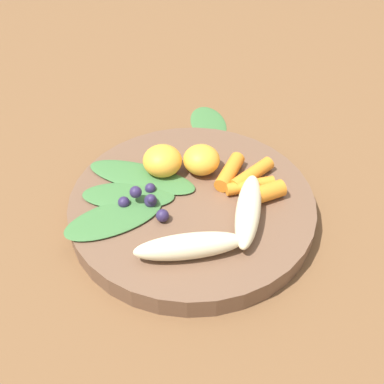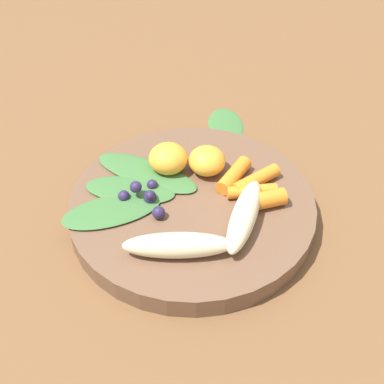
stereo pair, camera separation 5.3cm
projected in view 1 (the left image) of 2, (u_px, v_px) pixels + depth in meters
ground_plane at (192, 214)px, 0.56m from camera, size 2.40×2.40×0.00m
bowl at (192, 206)px, 0.55m from camera, size 0.28×0.28×0.03m
banana_peeled_left at (248, 210)px, 0.51m from camera, size 0.04×0.11×0.03m
banana_peeled_right at (191, 246)px, 0.47m from camera, size 0.11×0.05×0.03m
orange_segment_near at (162, 161)px, 0.56m from camera, size 0.05×0.05×0.03m
orange_segment_far at (201, 160)px, 0.57m from camera, size 0.04×0.04×0.03m
carrot_front at (263, 191)px, 0.54m from camera, size 0.05×0.04×0.02m
carrot_mid_left at (250, 186)px, 0.55m from camera, size 0.06×0.03×0.01m
carrot_mid_right at (252, 174)px, 0.56m from camera, size 0.06×0.06×0.02m
carrot_rear at (230, 172)px, 0.56m from camera, size 0.04×0.06×0.02m
blueberry_pile at (147, 201)px, 0.53m from camera, size 0.06×0.06×0.02m
kale_leaf_left at (141, 177)px, 0.56m from camera, size 0.14×0.09×0.00m
kale_leaf_right at (129, 193)px, 0.54m from camera, size 0.11×0.05×0.00m
kale_leaf_rear at (114, 218)px, 0.51m from camera, size 0.12×0.10×0.00m
kale_leaf_stray at (208, 122)px, 0.69m from camera, size 0.07×0.10×0.01m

